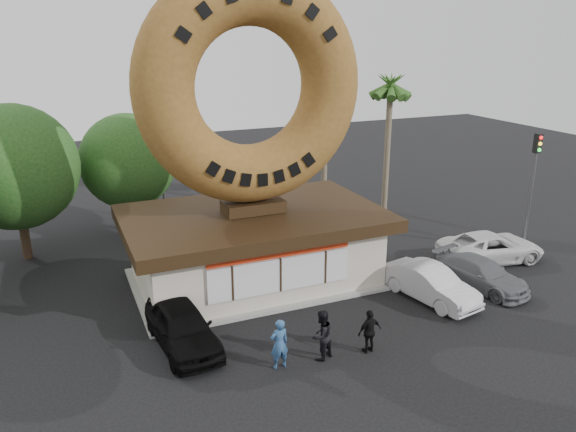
% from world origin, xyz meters
% --- Properties ---
extents(ground, '(90.00, 90.00, 0.00)m').
position_xyz_m(ground, '(0.00, 0.00, 0.00)').
color(ground, black).
rests_on(ground, ground).
extents(donut_shop, '(11.20, 7.20, 3.80)m').
position_xyz_m(donut_shop, '(0.00, 5.98, 1.77)').
color(donut_shop, '#C0B4A4').
rests_on(donut_shop, ground).
extents(giant_donut, '(9.63, 2.45, 9.63)m').
position_xyz_m(giant_donut, '(0.00, 6.00, 8.61)').
color(giant_donut, brown).
rests_on(giant_donut, donut_shop).
extents(tree_west, '(6.00, 6.00, 7.65)m').
position_xyz_m(tree_west, '(-9.50, 13.00, 4.64)').
color(tree_west, '#473321').
rests_on(tree_west, ground).
extents(tree_mid, '(5.20, 5.20, 6.63)m').
position_xyz_m(tree_mid, '(-4.00, 15.00, 4.02)').
color(tree_mid, '#473321').
rests_on(tree_mid, ground).
extents(palm_near, '(2.60, 2.60, 9.75)m').
position_xyz_m(palm_near, '(7.50, 14.00, 8.41)').
color(palm_near, '#726651').
rests_on(palm_near, ground).
extents(palm_far, '(2.60, 2.60, 8.75)m').
position_xyz_m(palm_far, '(11.00, 12.50, 7.48)').
color(palm_far, '#726651').
rests_on(palm_far, ground).
extents(street_lamp, '(2.11, 0.20, 8.00)m').
position_xyz_m(street_lamp, '(-1.86, 16.00, 4.48)').
color(street_lamp, '#59595E').
rests_on(street_lamp, ground).
extents(traffic_signal, '(0.30, 0.38, 6.07)m').
position_xyz_m(traffic_signal, '(14.00, 3.99, 3.87)').
color(traffic_signal, '#59595E').
rests_on(traffic_signal, ground).
extents(person_left, '(0.67, 0.46, 1.79)m').
position_xyz_m(person_left, '(-1.59, -0.83, 0.90)').
color(person_left, '#2B4E7D').
rests_on(person_left, ground).
extents(person_center, '(1.09, 0.99, 1.82)m').
position_xyz_m(person_center, '(-0.06, -0.90, 0.91)').
color(person_center, black).
rests_on(person_center, ground).
extents(person_right, '(0.99, 0.49, 1.62)m').
position_xyz_m(person_right, '(1.68, -1.17, 0.81)').
color(person_right, black).
rests_on(person_right, ground).
extents(car_black, '(2.25, 4.72, 1.56)m').
position_xyz_m(car_black, '(-4.26, 1.77, 0.78)').
color(car_black, black).
rests_on(car_black, ground).
extents(car_silver, '(2.37, 4.63, 1.45)m').
position_xyz_m(car_silver, '(6.14, 1.32, 0.73)').
color(car_silver, '#B8B7BD').
rests_on(car_silver, ground).
extents(car_grey, '(2.67, 4.70, 1.28)m').
position_xyz_m(car_grey, '(8.95, 1.44, 0.64)').
color(car_grey, slate).
rests_on(car_grey, ground).
extents(car_white, '(5.46, 3.07, 1.44)m').
position_xyz_m(car_white, '(11.46, 3.61, 0.72)').
color(car_white, silver).
rests_on(car_white, ground).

